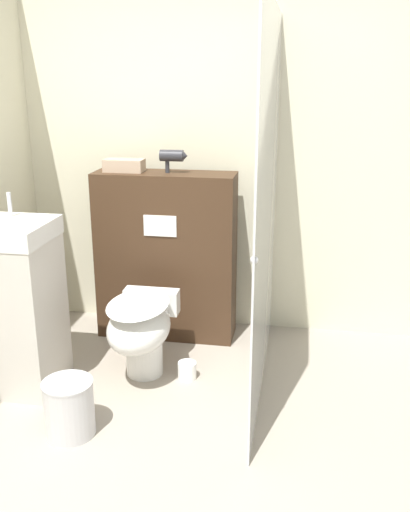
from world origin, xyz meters
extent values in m
plane|color=#9E9384|center=(0.00, 0.00, 0.00)|extent=(12.00, 12.00, 0.00)
cube|color=beige|center=(0.00, 1.85, 1.25)|extent=(8.00, 0.06, 2.50)
cube|color=#3D2819|center=(-0.26, 1.58, 0.58)|extent=(0.95, 0.30, 1.16)
cube|color=white|center=(-0.26, 1.43, 0.84)|extent=(0.22, 0.01, 0.14)
cube|color=silver|center=(0.46, 1.01, 1.07)|extent=(0.01, 1.62, 2.14)
sphere|color=#B2B2B7|center=(0.46, 0.23, 1.03)|extent=(0.04, 0.04, 0.04)
cylinder|color=white|center=(-0.27, 0.98, 0.16)|extent=(0.23, 0.23, 0.33)
ellipsoid|color=white|center=(-0.27, 0.89, 0.35)|extent=(0.36, 0.53, 0.27)
ellipsoid|color=white|center=(-0.27, 0.89, 0.50)|extent=(0.36, 0.52, 0.02)
cube|color=white|center=(-0.27, 1.19, 0.40)|extent=(0.35, 0.11, 0.15)
cube|color=beige|center=(-0.99, 0.74, 0.45)|extent=(0.53, 0.44, 0.90)
cube|color=white|center=(-0.99, 0.74, 0.95)|extent=(0.54, 0.45, 0.11)
cylinder|color=silver|center=(-0.99, 0.86, 1.08)|extent=(0.02, 0.02, 0.14)
cylinder|color=#2D2D33|center=(-0.21, 1.57, 1.28)|extent=(0.15, 0.08, 0.08)
cone|color=#2D2D33|center=(-0.12, 1.57, 1.28)|extent=(0.03, 0.06, 0.06)
cylinder|color=#2D2D33|center=(-0.24, 1.57, 1.22)|extent=(0.03, 0.03, 0.11)
cube|color=tan|center=(-0.53, 1.57, 1.20)|extent=(0.26, 0.13, 0.08)
cylinder|color=white|center=(0.01, 0.97, 0.05)|extent=(0.11, 0.11, 0.11)
cylinder|color=silver|center=(-0.48, 0.31, 0.14)|extent=(0.26, 0.26, 0.29)
cylinder|color=silver|center=(-0.48, 0.31, 0.30)|extent=(0.26, 0.26, 0.01)
camera|label=1|loc=(0.65, -2.08, 1.79)|focal=40.00mm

